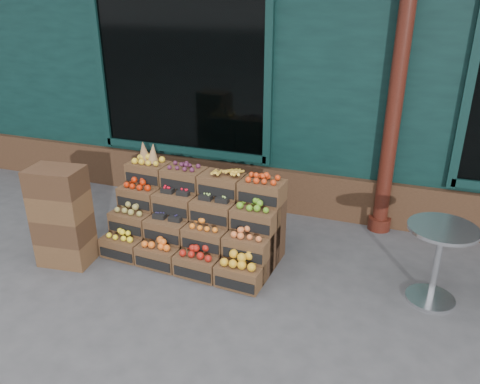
% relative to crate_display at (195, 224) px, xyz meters
% --- Properties ---
extents(ground, '(60.00, 60.00, 0.00)m').
position_rel_crate_display_xyz_m(ground, '(0.75, -0.71, -0.37)').
color(ground, '#3D3D40').
rests_on(ground, ground).
extents(shop_facade, '(12.00, 6.24, 4.80)m').
position_rel_crate_display_xyz_m(shop_facade, '(0.75, 4.40, 2.03)').
color(shop_facade, black).
rests_on(shop_facade, ground).
extents(crate_display, '(1.97, 1.05, 1.20)m').
position_rel_crate_display_xyz_m(crate_display, '(0.00, 0.00, 0.00)').
color(crate_display, '#4C321E').
rests_on(crate_display, ground).
extents(spare_crates, '(0.60, 0.46, 1.12)m').
position_rel_crate_display_xyz_m(spare_crates, '(-1.27, -0.68, 0.19)').
color(spare_crates, '#4C321E').
rests_on(spare_crates, ground).
extents(bistro_table, '(0.64, 0.64, 0.81)m').
position_rel_crate_display_xyz_m(bistro_table, '(2.56, -0.04, 0.13)').
color(bistro_table, '#B7B9BF').
rests_on(bistro_table, ground).
extents(shopkeeper, '(0.84, 0.60, 2.17)m').
position_rel_crate_display_xyz_m(shopkeeper, '(-0.90, 2.00, 0.72)').
color(shopkeeper, '#164E22').
rests_on(shopkeeper, ground).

